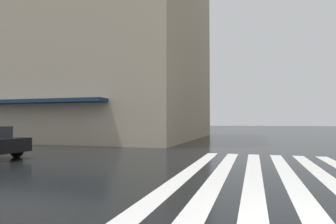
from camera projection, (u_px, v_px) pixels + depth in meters
The scene contains 2 objects.
zebra_crossing at pixel (272, 181), 8.07m from camera, with size 13.00×5.50×0.01m.
haussmann_block_mid at pixel (72, 40), 30.61m from camera, with size 19.60×26.10×20.64m.
Camera 1 is at (-4.61, 1.04, 1.63)m, focal length 31.42 mm.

